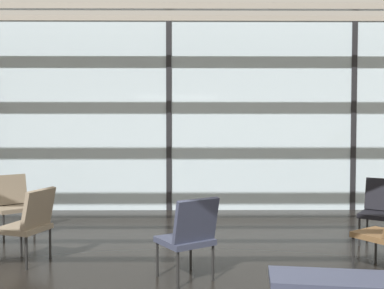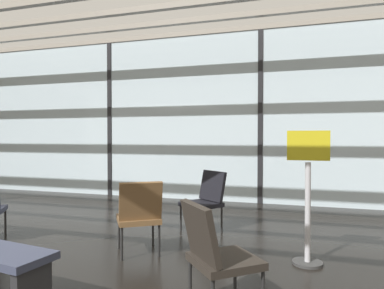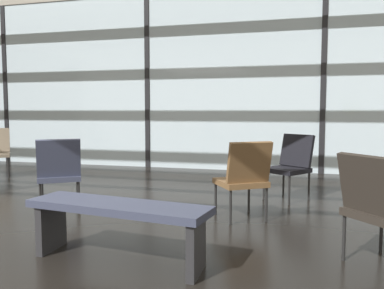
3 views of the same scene
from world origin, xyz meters
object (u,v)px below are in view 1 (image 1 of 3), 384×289
lounge_chair_0 (12,201)px  parked_airplane (142,109)px  lounge_chair_2 (382,207)px  lounge_chair_5 (30,221)px  lounge_chair_6 (189,233)px

lounge_chair_0 → parked_airplane: bearing=42.1°
lounge_chair_2 → lounge_chair_5: bearing=-133.6°
parked_airplane → lounge_chair_5: (-0.40, -8.41, -1.66)m
lounge_chair_2 → lounge_chair_5: size_ratio=1.00×
parked_airplane → lounge_chair_0: bearing=-99.2°
lounge_chair_2 → lounge_chair_6: (-2.61, -1.44, 0.00)m
parked_airplane → lounge_chair_0: parked_airplane is taller
lounge_chair_0 → lounge_chair_5: bearing=-99.7°
lounge_chair_0 → lounge_chair_6: (2.59, -1.95, 0.00)m
lounge_chair_6 → lounge_chair_5: bearing=-50.8°
parked_airplane → lounge_chair_2: size_ratio=12.98×
lounge_chair_5 → parked_airplane: bearing=-164.1°
lounge_chair_2 → parked_airplane: bearing=153.9°
lounge_chair_2 → lounge_chair_6: size_ratio=1.00×
lounge_chair_2 → lounge_chair_0: bearing=-149.8°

